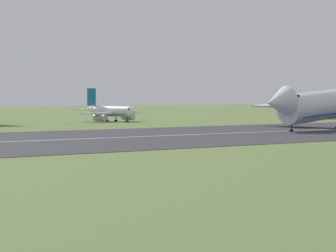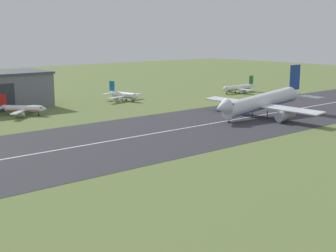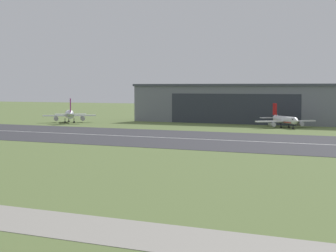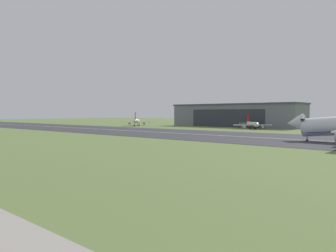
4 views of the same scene
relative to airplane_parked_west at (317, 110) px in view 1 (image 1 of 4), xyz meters
The scene contains 3 objects.
ground_plane 175.32m from the airplane_parked_west, 138.56° to the right, with size 733.51×733.51×0.00m, color olive.
airplane_parked_west is the anchor object (origin of this frame).
airplane_parked_east 63.78m from the airplane_parked_west, 167.74° to the left, with size 21.48×19.07×8.68m.
Camera 1 is at (-41.19, 20.80, 7.16)m, focal length 85.00 mm.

